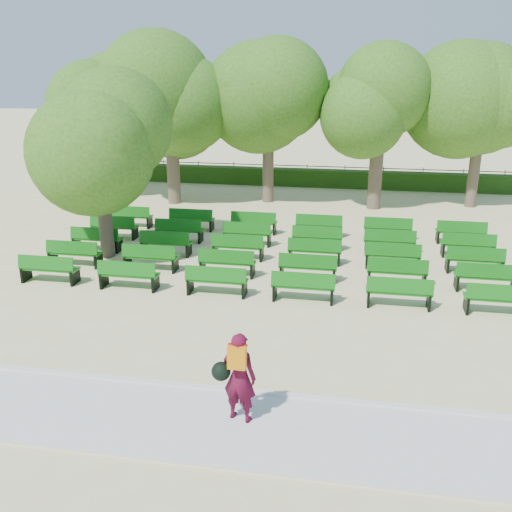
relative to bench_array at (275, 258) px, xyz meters
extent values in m
plane|color=beige|center=(-1.11, -1.81, -0.09)|extent=(120.00, 120.00, 0.00)
cube|color=silver|center=(-1.11, -9.21, -0.06)|extent=(30.00, 2.20, 0.06)
cube|color=silver|center=(-1.11, -8.06, -0.04)|extent=(30.00, 0.12, 0.10)
cube|color=#254B13|center=(-1.11, 12.19, 0.36)|extent=(26.00, 0.70, 0.90)
cube|color=#116412|center=(0.00, 0.01, 0.34)|extent=(1.74, 0.49, 0.06)
cube|color=#116412|center=(0.00, -0.19, 0.59)|extent=(1.74, 0.14, 0.41)
cylinder|color=brown|center=(-5.67, -0.50, 1.29)|extent=(0.46, 0.46, 2.76)
ellipsoid|color=#39691C|center=(-5.67, -0.50, 3.74)|extent=(3.89, 3.89, 3.50)
imported|color=#4F0B21|center=(0.64, -8.96, 0.84)|extent=(0.71, 0.55, 1.73)
cube|color=orange|center=(0.64, -9.15, 1.33)|extent=(0.32, 0.16, 0.40)
sphere|color=black|center=(0.31, -9.01, 0.95)|extent=(0.35, 0.35, 0.35)
camera|label=1|loc=(2.49, -17.71, 6.18)|focal=40.00mm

